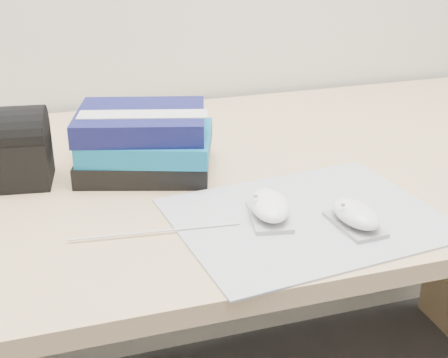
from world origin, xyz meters
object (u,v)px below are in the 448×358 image
object	(u,v)px
desk	(213,259)
book_stack	(144,141)
mouse_front	(356,215)
pouch	(5,148)
mouse_rear	(269,207)

from	to	relation	value
desk	book_stack	world-z (taller)	book_stack
mouse_front	book_stack	world-z (taller)	book_stack
mouse_front	pouch	xyz separation A→B (m)	(-0.48, 0.32, 0.04)
mouse_rear	pouch	distance (m)	0.45
pouch	book_stack	bearing A→B (deg)	-3.09
mouse_front	pouch	bearing A→B (deg)	146.52
mouse_rear	book_stack	distance (m)	0.28
book_stack	mouse_rear	bearing A→B (deg)	-60.32
book_stack	desk	bearing A→B (deg)	18.30
book_stack	pouch	distance (m)	0.23
mouse_rear	mouse_front	world-z (taller)	mouse_rear
pouch	mouse_front	bearing A→B (deg)	-33.48
desk	mouse_rear	bearing A→B (deg)	-89.34
desk	mouse_rear	xyz separation A→B (m)	(0.00, -0.29, 0.26)
desk	book_stack	size ratio (longest dim) A/B	5.98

